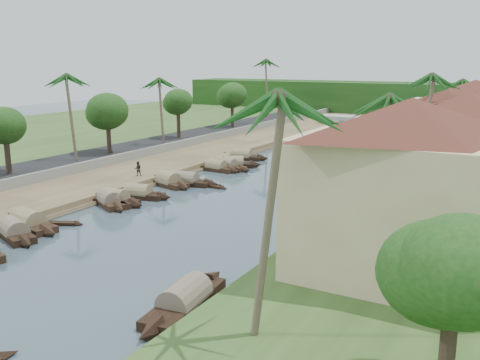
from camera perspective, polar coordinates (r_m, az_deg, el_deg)
The scene contains 40 objects.
ground at distance 42.34m, azimuth -8.75°, elevation -5.83°, with size 220.00×220.00×0.00m, color #3A4C57.
left_bank at distance 67.05m, azimuth -9.08°, elevation 1.41°, with size 10.00×180.00×0.80m, color brown.
right_bank at distance 53.35m, azimuth 21.97°, elevation -2.07°, with size 16.00×180.00×1.20m, color #2D471C.
road at distance 72.51m, azimuth -14.38°, elevation 2.26°, with size 8.00×180.00×1.40m, color black.
retaining_wall at distance 69.53m, azimuth -11.83°, elevation 2.49°, with size 0.40×180.00×1.10m, color gray.
treeline at distance 134.14m, azimuth 18.67°, elevation 8.05°, with size 120.00×14.00×8.00m.
bridge at distance 107.07m, azimuth 15.70°, elevation 6.00°, with size 28.00×4.00×2.40m.
building_near at distance 30.86m, azimuth 17.31°, elevation -0.93°, with size 14.85×14.85×10.20m.
building_mid at distance 46.30m, azimuth 22.74°, elevation 2.74°, with size 14.11×14.11×9.70m.
building_far at distance 60.17m, azimuth 23.45°, elevation 5.01°, with size 15.59×15.59×10.20m.
sampan_3 at distance 44.80m, azimuth -23.00°, elevation -5.13°, with size 7.68×4.19×2.07m.
sampan_4 at distance 46.67m, azimuth -21.68°, elevation -4.31°, with size 8.34×3.17×2.31m.
sampan_5 at distance 51.79m, azimuth -13.23°, elevation -2.11°, with size 6.84×2.00×2.19m.
sampan_6 at distance 51.54m, azimuth -13.74°, elevation -2.21°, with size 6.83×4.64×2.09m.
sampan_7 at distance 53.76m, azimuth -10.81°, elevation -1.46°, with size 7.51×2.88×1.99m.
sampan_8 at distance 58.39m, azimuth -7.63°, elevation -0.21°, with size 7.42×3.82×2.24m.
sampan_9 at distance 58.72m, azimuth -5.93°, elevation -0.09°, with size 8.47×2.77×2.12m.
sampan_10 at distance 65.78m, azimuth -2.53°, elevation 1.34°, with size 7.08×2.24×1.96m.
sampan_11 at distance 67.87m, azimuth -0.64°, elevation 1.71°, with size 6.95×4.83×2.06m.
sampan_12 at distance 66.80m, azimuth -1.58°, elevation 1.53°, with size 8.22×2.70×1.96m.
sampan_13 at distance 73.25m, azimuth 0.15°, elevation 2.53°, with size 7.96×3.24×2.15m.
sampan_14 at distance 30.29m, azimuth -5.90°, elevation -12.65°, with size 2.70×9.44×2.25m.
sampan_15 at distance 47.29m, azimuth 8.36°, elevation -3.33°, with size 1.84×6.46×1.78m.
sampan_16 at distance 59.29m, azimuth 13.21°, elevation -0.25°, with size 3.62×7.76×1.92m.
canoe_1 at distance 46.82m, azimuth -18.82°, elevation -4.44°, with size 4.23×2.53×0.70m.
canoe_2 at distance 57.91m, azimuth -3.69°, elevation -0.55°, with size 5.97×1.51×0.86m.
palm_0 at distance 22.07m, azimuth 2.30°, elevation 8.33°, with size 3.20×3.20×12.28m.
palm_1 at distance 37.76m, azimuth 15.60°, elevation 8.15°, with size 3.20×3.20×11.24m.
palm_2 at distance 55.12m, azimuth 19.14°, elevation 10.19°, with size 3.20×3.20×12.20m.
palm_3 at distance 71.62m, azimuth 22.38°, elevation 9.55°, with size 3.20×3.20×11.16m.
palm_5 at distance 67.35m, azimuth -17.70°, elevation 10.34°, with size 3.20×3.20×11.65m.
palm_6 at distance 77.11m, azimuth -8.42°, elevation 10.39°, with size 3.20×3.20×10.78m.
palm_7 at distance 88.91m, azimuth 22.49°, elevation 9.48°, with size 3.20×3.20×10.37m.
palm_8 at distance 102.64m, azimuth 3.05°, elevation 12.45°, with size 3.20×3.20×13.39m.
tree_2 at distance 61.62m, azimuth -23.80°, elevation 5.22°, with size 4.36×4.36×6.97m.
tree_3 at distance 71.87m, azimuth -13.96°, elevation 7.04°, with size 5.37×5.37×7.60m.
tree_4 at distance 83.86m, azimuth -6.63°, elevation 8.19°, with size 4.39×4.39×7.39m.
tree_5 at distance 97.83m, azimuth -0.84°, elevation 8.96°, with size 5.14×5.14×7.76m.
tree_7 at distance 20.28m, azimuth 21.92°, elevation -9.27°, with size 4.64×4.64×6.88m.
person_far at distance 59.99m, azimuth -10.84°, elevation 1.19°, with size 0.79×0.62×1.63m, color #2D281F.
Camera 1 is at (24.99, -31.46, 13.36)m, focal length 40.00 mm.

